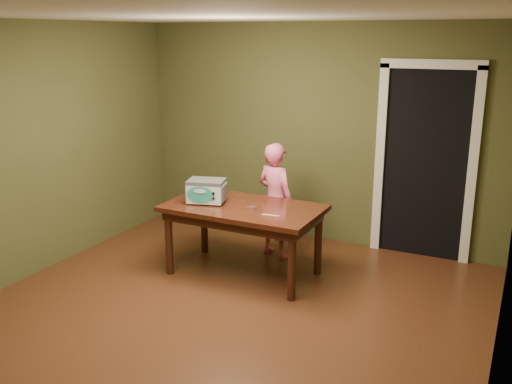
% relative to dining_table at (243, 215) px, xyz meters
% --- Properties ---
extents(floor, '(5.00, 5.00, 0.00)m').
position_rel_dining_table_xyz_m(floor, '(0.26, -1.11, -0.65)').
color(floor, '#522A17').
rests_on(floor, ground).
extents(room_shell, '(4.52, 5.02, 2.61)m').
position_rel_dining_table_xyz_m(room_shell, '(0.26, -1.11, 1.06)').
color(room_shell, '#4D502A').
rests_on(room_shell, ground).
extents(doorway, '(1.10, 0.66, 2.25)m').
position_rel_dining_table_xyz_m(doorway, '(1.56, 1.67, 0.41)').
color(doorway, black).
rests_on(doorway, ground).
extents(dining_table, '(1.61, 0.92, 0.75)m').
position_rel_dining_table_xyz_m(dining_table, '(0.00, 0.00, 0.00)').
color(dining_table, '#35150C').
rests_on(dining_table, floor).
extents(toy_oven, '(0.45, 0.36, 0.25)m').
position_rel_dining_table_xyz_m(toy_oven, '(-0.40, -0.06, 0.23)').
color(toy_oven, '#4C4F54').
rests_on(toy_oven, dining_table).
extents(baking_pan, '(0.10, 0.10, 0.02)m').
position_rel_dining_table_xyz_m(baking_pan, '(0.12, -0.05, 0.11)').
color(baking_pan, silver).
rests_on(baking_pan, dining_table).
extents(spatula, '(0.18, 0.04, 0.01)m').
position_rel_dining_table_xyz_m(spatula, '(0.39, -0.18, 0.10)').
color(spatula, '#D0C15A').
rests_on(spatula, dining_table).
extents(child, '(0.55, 0.45, 1.31)m').
position_rel_dining_table_xyz_m(child, '(0.08, 0.63, 0.00)').
color(child, '#EA6085').
rests_on(child, floor).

